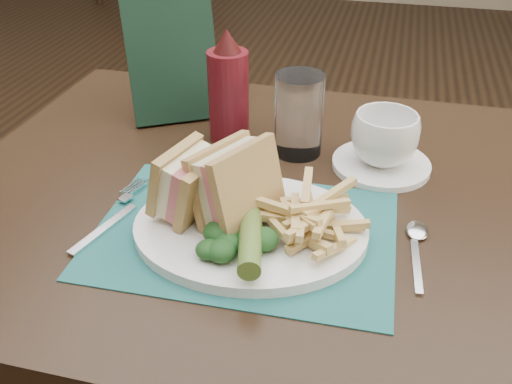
# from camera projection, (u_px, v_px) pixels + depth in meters

# --- Properties ---
(floor) EXTENTS (7.00, 7.00, 0.00)m
(floor) POSITION_uv_depth(u_px,v_px,m) (298.00, 315.00, 1.65)
(floor) COLOR black
(floor) RESTS_ON ground
(wall_back) EXTENTS (6.00, 0.00, 6.00)m
(wall_back) POSITION_uv_depth(u_px,v_px,m) (378.00, 2.00, 4.49)
(wall_back) COLOR gray
(wall_back) RESTS_ON ground
(table_main) EXTENTS (0.90, 0.75, 0.75)m
(table_main) POSITION_uv_depth(u_px,v_px,m) (257.00, 360.00, 1.04)
(table_main) COLOR black
(table_main) RESTS_ON ground
(placemat) EXTENTS (0.39, 0.28, 0.00)m
(placemat) POSITION_uv_depth(u_px,v_px,m) (245.00, 233.00, 0.74)
(placemat) COLOR #1C5957
(placemat) RESTS_ON table_main
(plate) EXTENTS (0.33, 0.28, 0.01)m
(plate) POSITION_uv_depth(u_px,v_px,m) (250.00, 229.00, 0.73)
(plate) COLOR white
(plate) RESTS_ON placemat
(sandwich_half_a) EXTENTS (0.10, 0.11, 0.09)m
(sandwich_half_a) POSITION_uv_depth(u_px,v_px,m) (175.00, 178.00, 0.73)
(sandwich_half_a) COLOR tan
(sandwich_half_a) RESTS_ON plate
(sandwich_half_b) EXTENTS (0.12, 0.13, 0.11)m
(sandwich_half_b) POSITION_uv_depth(u_px,v_px,m) (224.00, 177.00, 0.72)
(sandwich_half_b) COLOR tan
(sandwich_half_b) RESTS_ON plate
(kale_garnish) EXTENTS (0.11, 0.08, 0.03)m
(kale_garnish) POSITION_uv_depth(u_px,v_px,m) (236.00, 244.00, 0.67)
(kale_garnish) COLOR #123314
(kale_garnish) RESTS_ON plate
(pickle_spear) EXTENTS (0.05, 0.12, 0.03)m
(pickle_spear) POSITION_uv_depth(u_px,v_px,m) (250.00, 239.00, 0.66)
(pickle_spear) COLOR #496627
(pickle_spear) RESTS_ON plate
(fries_pile) EXTENTS (0.18, 0.20, 0.05)m
(fries_pile) POSITION_uv_depth(u_px,v_px,m) (309.00, 209.00, 0.71)
(fries_pile) COLOR tan
(fries_pile) RESTS_ON plate
(fork) EXTENTS (0.08, 0.17, 0.01)m
(fork) POSITION_uv_depth(u_px,v_px,m) (113.00, 213.00, 0.76)
(fork) COLOR silver
(fork) RESTS_ON placemat
(spoon) EXTENTS (0.05, 0.15, 0.01)m
(spoon) POSITION_uv_depth(u_px,v_px,m) (417.00, 251.00, 0.70)
(spoon) COLOR silver
(spoon) RESTS_ON table_main
(saucer) EXTENTS (0.19, 0.19, 0.01)m
(saucer) POSITION_uv_depth(u_px,v_px,m) (381.00, 164.00, 0.88)
(saucer) COLOR white
(saucer) RESTS_ON table_main
(coffee_cup) EXTENTS (0.14, 0.14, 0.08)m
(coffee_cup) POSITION_uv_depth(u_px,v_px,m) (385.00, 139.00, 0.85)
(coffee_cup) COLOR white
(coffee_cup) RESTS_ON saucer
(drinking_glass) EXTENTS (0.09, 0.09, 0.13)m
(drinking_glass) POSITION_uv_depth(u_px,v_px,m) (299.00, 115.00, 0.89)
(drinking_glass) COLOR white
(drinking_glass) RESTS_ON table_main
(ketchup_bottle) EXTENTS (0.08, 0.08, 0.19)m
(ketchup_bottle) POSITION_uv_depth(u_px,v_px,m) (228.00, 86.00, 0.91)
(ketchup_bottle) COLOR #520E15
(ketchup_bottle) RESTS_ON table_main
(check_presenter) EXTENTS (0.18, 0.16, 0.24)m
(check_presenter) POSITION_uv_depth(u_px,v_px,m) (171.00, 49.00, 0.97)
(check_presenter) COLOR black
(check_presenter) RESTS_ON table_main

